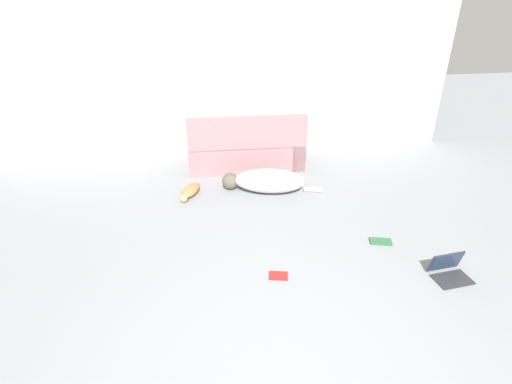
{
  "coord_description": "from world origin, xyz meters",
  "views": [
    {
      "loc": [
        -0.47,
        -1.7,
        2.58
      ],
      "look_at": [
        0.1,
        2.03,
        0.59
      ],
      "focal_mm": 28.0,
      "sensor_mm": 36.0,
      "label": 1
    }
  ],
  "objects": [
    {
      "name": "book_red",
      "position": [
        0.21,
        1.32,
        0.01
      ],
      "size": [
        0.2,
        0.15,
        0.02
      ],
      "rotation": [
        0.0,
        0.0,
        -0.21
      ],
      "color": "maroon",
      "rests_on": "ground_plane"
    },
    {
      "name": "book_green",
      "position": [
        1.46,
        1.72,
        0.01
      ],
      "size": [
        0.26,
        0.18,
        0.02
      ],
      "rotation": [
        0.0,
        0.0,
        -0.27
      ],
      "color": "#2D663D",
      "rests_on": "ground_plane"
    },
    {
      "name": "couch",
      "position": [
        0.25,
        4.03,
        0.28
      ],
      "size": [
        1.76,
        0.85,
        0.88
      ],
      "rotation": [
        0.0,
        0.0,
        3.11
      ],
      "color": "#A3757A",
      "rests_on": "ground_plane"
    },
    {
      "name": "laptop_open",
      "position": [
        1.87,
        1.09,
        0.08
      ],
      "size": [
        0.38,
        0.32,
        0.23
      ],
      "rotation": [
        0.0,
        0.0,
        0.1
      ],
      "color": "#2D2D33",
      "rests_on": "ground_plane"
    },
    {
      "name": "wall_back",
      "position": [
        0.0,
        4.61,
        1.24
      ],
      "size": [
        7.42,
        0.06,
        2.48
      ],
      "color": "beige",
      "rests_on": "ground_plane"
    },
    {
      "name": "dog",
      "position": [
        0.42,
        3.16,
        0.14
      ],
      "size": [
        1.38,
        0.72,
        0.29
      ],
      "rotation": [
        0.0,
        0.0,
        2.91
      ],
      "color": "beige",
      "rests_on": "ground_plane"
    },
    {
      "name": "cat",
      "position": [
        -0.63,
        3.17,
        0.06
      ],
      "size": [
        0.34,
        0.57,
        0.12
      ],
      "rotation": [
        0.0,
        0.0,
        4.3
      ],
      "color": "#BC7A47",
      "rests_on": "ground_plane"
    }
  ]
}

